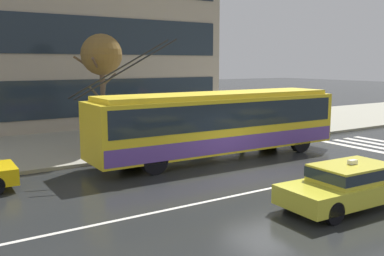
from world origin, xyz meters
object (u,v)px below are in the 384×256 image
at_px(pedestrian_approaching_curb, 261,108).
at_px(taxi_oncoming_near, 349,183).
at_px(bus_shelter, 163,106).
at_px(trolleybus, 219,122).
at_px(pedestrian_at_shelter, 241,107).
at_px(street_tree_bare, 102,56).

bearing_deg(pedestrian_approaching_curb, taxi_oncoming_near, -118.82).
distance_m(bus_shelter, pedestrian_approaching_curb, 5.71).
xyz_separation_m(bus_shelter, pedestrian_approaching_curb, (5.61, -1.05, -0.31)).
xyz_separation_m(trolleybus, pedestrian_at_shelter, (4.07, 3.45, 0.13)).
bearing_deg(street_tree_bare, bus_shelter, -16.27).
relative_size(trolleybus, taxi_oncoming_near, 2.88).
bearing_deg(taxi_oncoming_near, trolleybus, 84.53).
distance_m(taxi_oncoming_near, pedestrian_approaching_curb, 11.60).
bearing_deg(pedestrian_approaching_curb, bus_shelter, 169.38).
bearing_deg(street_tree_bare, trolleybus, -52.13).
bearing_deg(trolleybus, pedestrian_approaching_curb, 29.40).
distance_m(taxi_oncoming_near, pedestrian_at_shelter, 11.88).
relative_size(taxi_oncoming_near, bus_shelter, 1.00).
xyz_separation_m(trolleybus, street_tree_bare, (-3.60, 4.62, 2.90)).
bearing_deg(bus_shelter, pedestrian_at_shelter, -4.03).
xyz_separation_m(taxi_oncoming_near, street_tree_bare, (-2.89, 12.01, 3.81)).
xyz_separation_m(pedestrian_at_shelter, pedestrian_approaching_curb, (0.80, -0.71, -0.02)).
bearing_deg(pedestrian_at_shelter, pedestrian_approaching_curb, -41.86).
height_order(bus_shelter, street_tree_bare, street_tree_bare).
height_order(pedestrian_at_shelter, pedestrian_approaching_curb, pedestrian_at_shelter).
distance_m(bus_shelter, pedestrian_at_shelter, 4.83).
bearing_deg(pedestrian_approaching_curb, pedestrian_at_shelter, 138.14).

